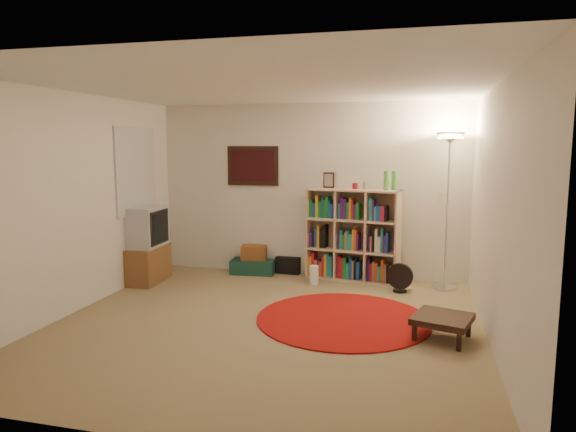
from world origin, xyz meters
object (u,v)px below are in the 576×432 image
at_px(floor_lamp, 449,160).
at_px(tv_stand, 143,246).
at_px(floor_fan, 400,278).
at_px(suitcase, 254,266).
at_px(bookshelf, 352,236).
at_px(side_table, 442,320).

xyz_separation_m(floor_lamp, tv_stand, (-4.07, -0.66, -1.21)).
xyz_separation_m(floor_fan, suitcase, (-2.17, 0.51, -0.09)).
distance_m(bookshelf, tv_stand, 2.92).
height_order(floor_lamp, tv_stand, floor_lamp).
xyz_separation_m(bookshelf, suitcase, (-1.47, 0.04, -0.53)).
xyz_separation_m(floor_fan, tv_stand, (-3.50, -0.34, 0.32)).
xyz_separation_m(floor_lamp, side_table, (-0.11, -1.89, -1.52)).
bearing_deg(floor_fan, bookshelf, 151.60).
xyz_separation_m(tv_stand, suitcase, (1.34, 0.85, -0.41)).
bearing_deg(floor_fan, suitcase, 172.60).
bearing_deg(floor_fan, tv_stand, -168.65).
height_order(tv_stand, suitcase, tv_stand).
height_order(floor_lamp, suitcase, floor_lamp).
bearing_deg(tv_stand, bookshelf, 13.81).
bearing_deg(side_table, bookshelf, 119.52).
bearing_deg(suitcase, tv_stand, -152.67).
relative_size(floor_lamp, side_table, 3.16).
relative_size(floor_lamp, tv_stand, 1.95).
bearing_deg(suitcase, bookshelf, -6.50).
bearing_deg(suitcase, floor_fan, -18.36).
distance_m(bookshelf, floor_fan, 0.95).
distance_m(floor_fan, side_table, 1.64).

